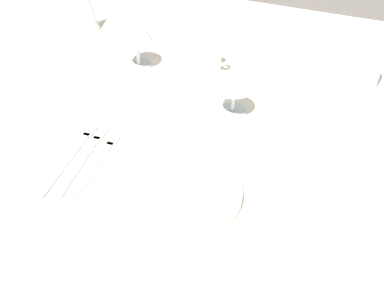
% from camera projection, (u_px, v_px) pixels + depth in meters
% --- Properties ---
extents(dining_table, '(1.80, 1.11, 0.74)m').
position_uv_depth(dining_table, '(205.00, 134.00, 1.19)').
color(dining_table, silver).
rests_on(dining_table, ground).
extents(dinner_plate, '(0.27, 0.27, 0.02)m').
position_uv_depth(dinner_plate, '(171.00, 189.00, 0.93)').
color(dinner_plate, white).
rests_on(dinner_plate, dining_table).
extents(fork_outer, '(0.02, 0.20, 0.00)m').
position_uv_depth(fork_outer, '(98.00, 162.00, 1.00)').
color(fork_outer, beige).
rests_on(fork_outer, dining_table).
extents(fork_inner, '(0.03, 0.22, 0.00)m').
position_uv_depth(fork_inner, '(84.00, 158.00, 1.01)').
color(fork_inner, beige).
rests_on(fork_inner, dining_table).
extents(fork_salad, '(0.02, 0.22, 0.00)m').
position_uv_depth(fork_salad, '(72.00, 155.00, 1.01)').
color(fork_salad, beige).
rests_on(fork_salad, dining_table).
extents(dinner_knife, '(0.02, 0.22, 0.00)m').
position_uv_depth(dinner_knife, '(258.00, 212.00, 0.90)').
color(dinner_knife, beige).
rests_on(dinner_knife, dining_table).
extents(spoon_soup, '(0.03, 0.23, 0.01)m').
position_uv_depth(spoon_soup, '(278.00, 198.00, 0.92)').
color(spoon_soup, beige).
rests_on(spoon_soup, dining_table).
extents(saucer_left, '(0.13, 0.13, 0.01)m').
position_uv_depth(saucer_left, '(206.00, 69.00, 1.24)').
color(saucer_left, white).
rests_on(saucer_left, dining_table).
extents(coffee_cup_left, '(0.10, 0.08, 0.06)m').
position_uv_depth(coffee_cup_left, '(207.00, 57.00, 1.22)').
color(coffee_cup_left, white).
rests_on(coffee_cup_left, saucer_left).
extents(wine_glass_centre, '(0.08, 0.08, 0.14)m').
position_uv_depth(wine_glass_centre, '(136.00, 31.00, 1.20)').
color(wine_glass_centre, silver).
rests_on(wine_glass_centre, dining_table).
extents(wine_glass_left, '(0.08, 0.08, 0.14)m').
position_uv_depth(wine_glass_left, '(235.00, 76.00, 1.06)').
color(wine_glass_left, silver).
rests_on(wine_glass_left, dining_table).
extents(drink_tumbler, '(0.06, 0.06, 0.12)m').
position_uv_depth(drink_tumbler, '(368.00, 65.00, 1.16)').
color(drink_tumbler, silver).
rests_on(drink_tumbler, dining_table).
extents(napkin_folded, '(0.06, 0.06, 0.17)m').
position_uv_depth(napkin_folded, '(85.00, 1.00, 1.34)').
color(napkin_folded, white).
rests_on(napkin_folded, dining_table).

